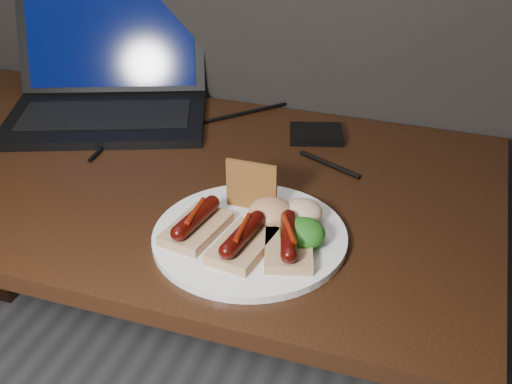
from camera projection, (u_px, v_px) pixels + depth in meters
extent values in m
cube|color=#361F0D|center=(119.00, 170.00, 1.22)|extent=(1.40, 0.70, 0.03)
cube|color=#361F0D|center=(451.00, 296.00, 1.48)|extent=(0.05, 0.05, 0.72)
cube|color=black|center=(106.00, 119.00, 1.36)|extent=(0.48, 0.39, 0.02)
cube|color=black|center=(106.00, 114.00, 1.36)|extent=(0.38, 0.26, 0.00)
cube|color=black|center=(112.00, 38.00, 1.44)|extent=(0.42, 0.23, 0.23)
cube|color=#06083F|center=(112.00, 38.00, 1.44)|extent=(0.37, 0.20, 0.20)
cube|color=black|center=(316.00, 134.00, 1.30)|extent=(0.12, 0.11, 0.02)
cylinder|color=black|center=(110.00, 140.00, 1.29)|extent=(0.02, 0.18, 0.01)
cylinder|color=black|center=(241.00, 114.00, 1.40)|extent=(0.16, 0.17, 0.01)
cylinder|color=black|center=(329.00, 164.00, 1.20)|extent=(0.13, 0.07, 0.01)
cylinder|color=white|center=(250.00, 237.00, 1.00)|extent=(0.39, 0.39, 0.01)
cube|color=tan|center=(196.00, 229.00, 0.99)|extent=(0.09, 0.12, 0.02)
cylinder|color=#4A0804|center=(196.00, 218.00, 0.98)|extent=(0.04, 0.10, 0.02)
sphere|color=#4A0804|center=(178.00, 233.00, 0.95)|extent=(0.03, 0.02, 0.02)
sphere|color=#4A0804|center=(212.00, 203.00, 1.02)|extent=(0.03, 0.02, 0.02)
cylinder|color=maroon|center=(195.00, 211.00, 0.98)|extent=(0.01, 0.07, 0.01)
cube|color=tan|center=(243.00, 246.00, 0.95)|extent=(0.09, 0.12, 0.02)
cylinder|color=#4A0804|center=(243.00, 234.00, 0.94)|extent=(0.04, 0.10, 0.02)
sphere|color=#4A0804|center=(227.00, 251.00, 0.91)|extent=(0.03, 0.02, 0.02)
sphere|color=#4A0804|center=(257.00, 218.00, 0.98)|extent=(0.03, 0.02, 0.02)
cylinder|color=maroon|center=(243.00, 227.00, 0.94)|extent=(0.01, 0.07, 0.01)
cube|color=tan|center=(288.00, 247.00, 0.95)|extent=(0.10, 0.13, 0.02)
cylinder|color=#4A0804|center=(289.00, 236.00, 0.94)|extent=(0.05, 0.10, 0.02)
sphere|color=#4A0804|center=(289.00, 255.00, 0.90)|extent=(0.03, 0.02, 0.02)
sphere|color=#4A0804|center=(289.00, 218.00, 0.98)|extent=(0.03, 0.02, 0.02)
cylinder|color=maroon|center=(289.00, 229.00, 0.93)|extent=(0.04, 0.07, 0.01)
cube|color=#A8642E|center=(251.00, 186.00, 1.04)|extent=(0.08, 0.01, 0.08)
ellipsoid|color=#144E0F|center=(302.00, 233.00, 0.96)|extent=(0.07, 0.07, 0.04)
ellipsoid|color=#A72F10|center=(271.00, 212.00, 1.01)|extent=(0.07, 0.07, 0.04)
ellipsoid|color=beige|center=(302.00, 212.00, 1.02)|extent=(0.06, 0.06, 0.04)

